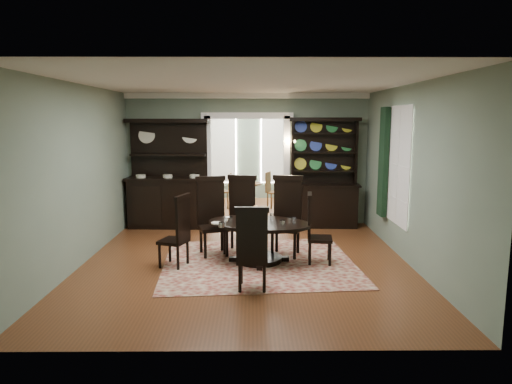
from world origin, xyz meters
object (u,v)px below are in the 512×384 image
dining_table (259,234)px  sideboard (169,190)px  welsh_dresser (324,187)px  parlor_table (248,192)px

dining_table → sideboard: size_ratio=0.83×
welsh_dresser → sideboard: bearing=-177.4°
sideboard → welsh_dresser: 3.51m
parlor_table → sideboard: bearing=-128.4°
welsh_dresser → parlor_table: size_ratio=3.32×
parlor_table → welsh_dresser: bearing=-52.0°
sideboard → parlor_table: size_ratio=3.29×
dining_table → sideboard: 3.35m
dining_table → sideboard: sideboard is taller
sideboard → dining_table: bearing=-50.9°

